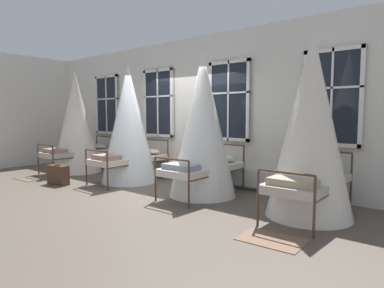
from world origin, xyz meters
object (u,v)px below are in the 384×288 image
object	(u,v)px
cot_fourth	(311,128)
cot_third	(203,126)
cot_first	(76,124)
suitcase_dark	(58,175)
cot_second	(129,125)

from	to	relation	value
cot_fourth	cot_third	bearing A→B (deg)	88.83
cot_first	suitcase_dark	distance (m)	2.04
cot_first	cot_third	xyz separation A→B (m)	(4.36, 0.04, 0.02)
cot_second	cot_fourth	bearing A→B (deg)	-89.16
cot_first	suitcase_dark	xyz separation A→B (m)	(1.19, -1.23, -1.12)
cot_second	suitcase_dark	bearing A→B (deg)	142.40
cot_third	cot_fourth	world-z (taller)	cot_fourth
cot_second	cot_fourth	world-z (taller)	cot_fourth
cot_second	cot_first	bearing A→B (deg)	91.66
cot_first	cot_second	world-z (taller)	cot_second
cot_third	suitcase_dark	distance (m)	3.61
cot_second	suitcase_dark	xyz separation A→B (m)	(-1.01, -1.25, -1.12)
cot_second	cot_fourth	xyz separation A→B (m)	(4.28, -0.03, 0.04)
cot_third	cot_fourth	size ratio (longest dim) A/B	0.98
cot_fourth	suitcase_dark	xyz separation A→B (m)	(-5.29, -1.22, -1.16)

